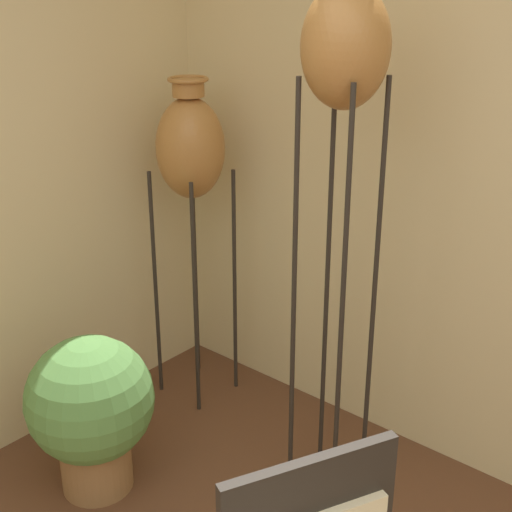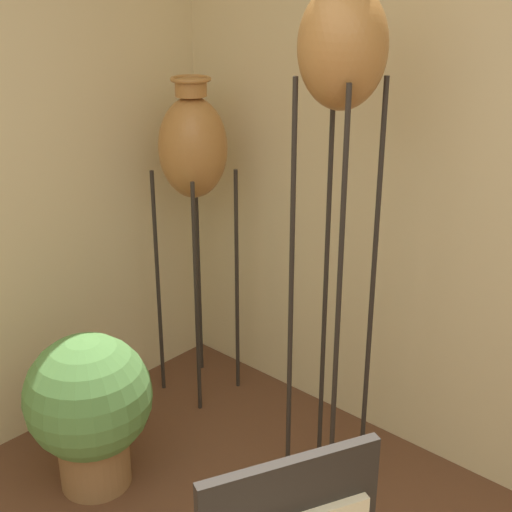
{
  "view_description": "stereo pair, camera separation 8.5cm",
  "coord_description": "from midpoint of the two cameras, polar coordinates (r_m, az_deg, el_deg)",
  "views": [
    {
      "loc": [
        -0.58,
        -0.65,
        2.11
      ],
      "look_at": [
        1.64,
        1.24,
        0.92
      ],
      "focal_mm": 50.0,
      "sensor_mm": 36.0,
      "label": 1
    },
    {
      "loc": [
        -0.52,
        -0.72,
        2.11
      ],
      "look_at": [
        1.64,
        1.24,
        0.92
      ],
      "focal_mm": 50.0,
      "sensor_mm": 36.0,
      "label": 2
    }
  ],
  "objects": [
    {
      "name": "potted_plant",
      "position": [
        3.13,
        -13.85,
        -11.72
      ],
      "size": [
        0.54,
        0.54,
        0.71
      ],
      "color": "olive",
      "rests_on": "ground_plane"
    },
    {
      "name": "vase_stand_medium",
      "position": [
        3.42,
        -5.98,
        8.33
      ],
      "size": [
        0.33,
        0.33,
        1.65
      ],
      "color": "#28231E",
      "rests_on": "ground_plane"
    },
    {
      "name": "vase_stand_tall",
      "position": [
        2.58,
        6.16,
        15.34
      ],
      "size": [
        0.32,
        0.32,
        2.17
      ],
      "color": "#28231E",
      "rests_on": "ground_plane"
    }
  ]
}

